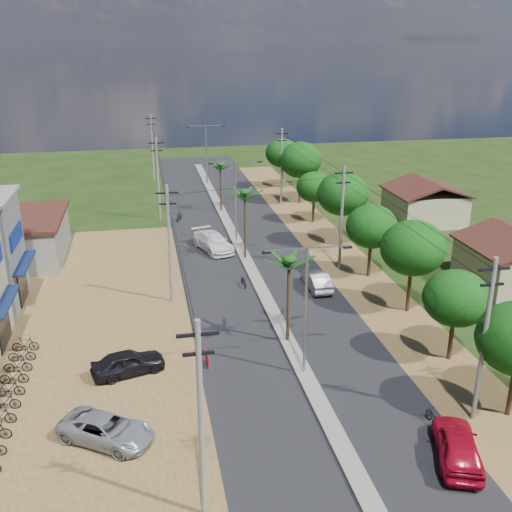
{
  "coord_description": "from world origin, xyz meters",
  "views": [
    {
      "loc": [
        -8.63,
        -29.82,
        18.69
      ],
      "look_at": [
        -0.46,
        12.52,
        3.0
      ],
      "focal_mm": 42.0,
      "sensor_mm": 36.0,
      "label": 1
    }
  ],
  "objects_px": {
    "car_red_near": "(457,446)",
    "car_parked_silver": "(106,430)",
    "parked_scooter_row": "(7,395)",
    "car_white_far": "(213,242)",
    "roadside_sign": "(207,359)",
    "moto_rider_east": "(434,419)",
    "car_silver_mid": "(317,281)",
    "car_parked_dark": "(128,363)"
  },
  "relations": [
    {
      "from": "car_parked_silver",
      "to": "roadside_sign",
      "type": "height_order",
      "value": "car_parked_silver"
    },
    {
      "from": "car_red_near",
      "to": "parked_scooter_row",
      "type": "height_order",
      "value": "car_red_near"
    },
    {
      "from": "parked_scooter_row",
      "to": "car_parked_dark",
      "type": "bearing_deg",
      "value": 15.95
    },
    {
      "from": "car_red_near",
      "to": "car_silver_mid",
      "type": "xyz_separation_m",
      "value": [
        -0.64,
        21.02,
        -0.11
      ]
    },
    {
      "from": "car_parked_dark",
      "to": "moto_rider_east",
      "type": "distance_m",
      "value": 17.39
    },
    {
      "from": "car_parked_silver",
      "to": "roadside_sign",
      "type": "relative_size",
      "value": 4.44
    },
    {
      "from": "car_parked_dark",
      "to": "roadside_sign",
      "type": "bearing_deg",
      "value": -106.05
    },
    {
      "from": "moto_rider_east",
      "to": "parked_scooter_row",
      "type": "xyz_separation_m",
      "value": [
        -21.81,
        6.3,
        0.09
      ]
    },
    {
      "from": "car_white_far",
      "to": "moto_rider_east",
      "type": "distance_m",
      "value": 30.1
    },
    {
      "from": "car_silver_mid",
      "to": "car_parked_silver",
      "type": "distance_m",
      "value": 22.66
    },
    {
      "from": "car_red_near",
      "to": "car_parked_silver",
      "type": "bearing_deg",
      "value": 3.64
    },
    {
      "from": "car_parked_silver",
      "to": "moto_rider_east",
      "type": "distance_m",
      "value": 16.48
    },
    {
      "from": "car_parked_silver",
      "to": "car_parked_dark",
      "type": "height_order",
      "value": "car_parked_dark"
    },
    {
      "from": "moto_rider_east",
      "to": "parked_scooter_row",
      "type": "bearing_deg",
      "value": -19.97
    },
    {
      "from": "roadside_sign",
      "to": "parked_scooter_row",
      "type": "bearing_deg",
      "value": -173.43
    },
    {
      "from": "car_white_far",
      "to": "roadside_sign",
      "type": "bearing_deg",
      "value": -115.89
    },
    {
      "from": "parked_scooter_row",
      "to": "car_silver_mid",
      "type": "bearing_deg",
      "value": 29.93
    },
    {
      "from": "moto_rider_east",
      "to": "parked_scooter_row",
      "type": "distance_m",
      "value": 22.7
    },
    {
      "from": "car_red_near",
      "to": "car_silver_mid",
      "type": "bearing_deg",
      "value": -68.99
    },
    {
      "from": "car_white_far",
      "to": "parked_scooter_row",
      "type": "distance_m",
      "value": 26.76
    },
    {
      "from": "car_parked_dark",
      "to": "car_parked_silver",
      "type": "bearing_deg",
      "value": 154.49
    },
    {
      "from": "roadside_sign",
      "to": "car_parked_silver",
      "type": "bearing_deg",
      "value": -134.95
    },
    {
      "from": "car_red_near",
      "to": "car_white_far",
      "type": "bearing_deg",
      "value": -57.35
    },
    {
      "from": "car_silver_mid",
      "to": "parked_scooter_row",
      "type": "xyz_separation_m",
      "value": [
        -20.96,
        -12.07,
        -0.2
      ]
    },
    {
      "from": "car_parked_dark",
      "to": "car_silver_mid",
      "type": "bearing_deg",
      "value": -71.26
    },
    {
      "from": "car_parked_silver",
      "to": "moto_rider_east",
      "type": "bearing_deg",
      "value": -63.57
    },
    {
      "from": "car_parked_dark",
      "to": "parked_scooter_row",
      "type": "xyz_separation_m",
      "value": [
        -6.44,
        -1.84,
        -0.23
      ]
    },
    {
      "from": "car_white_far",
      "to": "car_parked_silver",
      "type": "bearing_deg",
      "value": -125.43
    },
    {
      "from": "car_white_far",
      "to": "car_parked_dark",
      "type": "xyz_separation_m",
      "value": [
        -7.61,
        -20.93,
        -0.09
      ]
    },
    {
      "from": "car_silver_mid",
      "to": "car_parked_dark",
      "type": "relative_size",
      "value": 1.0
    },
    {
      "from": "car_silver_mid",
      "to": "moto_rider_east",
      "type": "height_order",
      "value": "car_silver_mid"
    },
    {
      "from": "car_silver_mid",
      "to": "parked_scooter_row",
      "type": "bearing_deg",
      "value": 29.41
    },
    {
      "from": "parked_scooter_row",
      "to": "moto_rider_east",
      "type": "bearing_deg",
      "value": -16.12
    },
    {
      "from": "car_red_near",
      "to": "parked_scooter_row",
      "type": "relative_size",
      "value": 0.39
    },
    {
      "from": "car_white_far",
      "to": "parked_scooter_row",
      "type": "xyz_separation_m",
      "value": [
        -14.05,
        -22.78,
        -0.32
      ]
    },
    {
      "from": "car_parked_dark",
      "to": "roadside_sign",
      "type": "distance_m",
      "value": 4.67
    },
    {
      "from": "car_parked_silver",
      "to": "moto_rider_east",
      "type": "xyz_separation_m",
      "value": [
        16.37,
        -1.87,
        -0.25
      ]
    },
    {
      "from": "moto_rider_east",
      "to": "roadside_sign",
      "type": "bearing_deg",
      "value": -41.24
    },
    {
      "from": "roadside_sign",
      "to": "parked_scooter_row",
      "type": "relative_size",
      "value": 0.09
    },
    {
      "from": "car_silver_mid",
      "to": "car_parked_dark",
      "type": "bearing_deg",
      "value": 34.65
    },
    {
      "from": "car_parked_silver",
      "to": "roadside_sign",
      "type": "distance_m",
      "value": 8.48
    },
    {
      "from": "car_parked_silver",
      "to": "parked_scooter_row",
      "type": "relative_size",
      "value": 0.39
    }
  ]
}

